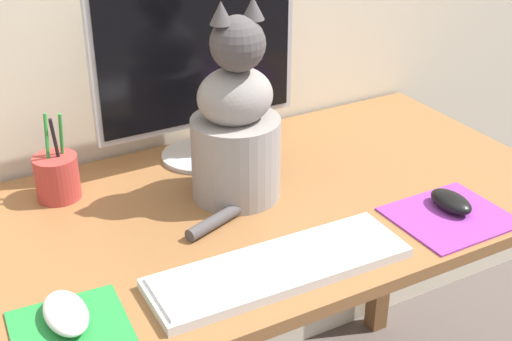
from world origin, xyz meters
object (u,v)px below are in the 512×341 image
(computer_mouse_left, at_px, (66,313))
(computer_mouse_right, at_px, (451,202))
(cat, at_px, (236,128))
(keyboard, at_px, (279,266))
(monitor, at_px, (197,59))
(pen_cup, at_px, (57,176))

(computer_mouse_left, height_order, computer_mouse_right, same)
(computer_mouse_left, bearing_deg, cat, 28.76)
(keyboard, relative_size, computer_mouse_right, 4.72)
(cat, bearing_deg, computer_mouse_right, -37.61)
(computer_mouse_right, bearing_deg, cat, 142.59)
(keyboard, relative_size, cat, 1.15)
(monitor, relative_size, pen_cup, 2.57)
(keyboard, bearing_deg, computer_mouse_right, 3.47)
(computer_mouse_left, distance_m, computer_mouse_right, 0.74)
(keyboard, distance_m, computer_mouse_right, 0.39)
(monitor, relative_size, keyboard, 0.99)
(pen_cup, bearing_deg, keyboard, -59.57)
(computer_mouse_left, height_order, cat, cat)
(monitor, xyz_separation_m, pen_cup, (-0.32, -0.02, -0.18))
(cat, xyz_separation_m, pen_cup, (-0.31, 0.16, -0.10))
(keyboard, bearing_deg, pen_cup, 121.83)
(computer_mouse_left, xyz_separation_m, pen_cup, (0.09, 0.39, 0.03))
(keyboard, distance_m, cat, 0.31)
(monitor, bearing_deg, keyboard, -98.34)
(pen_cup, bearing_deg, cat, -27.60)
(monitor, bearing_deg, computer_mouse_right, -53.59)
(cat, height_order, pen_cup, cat)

